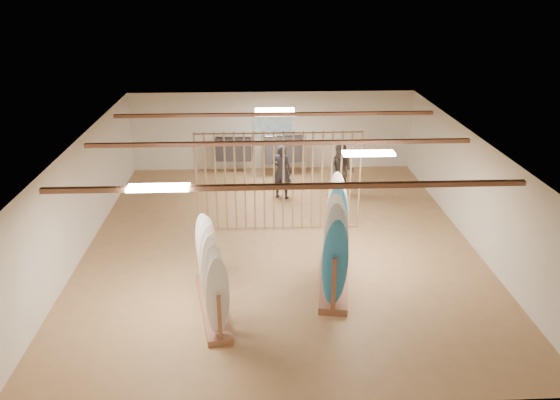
{
  "coord_description": "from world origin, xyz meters",
  "views": [
    {
      "loc": [
        -0.61,
        -12.94,
        6.54
      ],
      "look_at": [
        0.0,
        0.0,
        1.2
      ],
      "focal_mm": 35.0,
      "sensor_mm": 36.0,
      "label": 1
    }
  ],
  "objects_px": {
    "shopper_b": "(341,168)",
    "rack_left": "(212,283)",
    "clothing_rack_b": "(284,149)",
    "shopper_a": "(282,168)",
    "rack_right": "(336,253)",
    "clothing_rack_a": "(233,149)"
  },
  "relations": [
    {
      "from": "shopper_a",
      "to": "shopper_b",
      "type": "height_order",
      "value": "shopper_a"
    },
    {
      "from": "rack_left",
      "to": "clothing_rack_b",
      "type": "relative_size",
      "value": 1.7
    },
    {
      "from": "clothing_rack_b",
      "to": "shopper_b",
      "type": "relative_size",
      "value": 0.78
    },
    {
      "from": "rack_left",
      "to": "rack_right",
      "type": "xyz_separation_m",
      "value": [
        2.72,
        0.96,
        0.14
      ]
    },
    {
      "from": "rack_left",
      "to": "shopper_a",
      "type": "height_order",
      "value": "shopper_a"
    },
    {
      "from": "shopper_b",
      "to": "clothing_rack_b",
      "type": "bearing_deg",
      "value": 153.69
    },
    {
      "from": "rack_right",
      "to": "shopper_a",
      "type": "bearing_deg",
      "value": 109.75
    },
    {
      "from": "rack_right",
      "to": "shopper_b",
      "type": "height_order",
      "value": "rack_right"
    },
    {
      "from": "shopper_b",
      "to": "clothing_rack_a",
      "type": "bearing_deg",
      "value": 168.71
    },
    {
      "from": "rack_left",
      "to": "clothing_rack_b",
      "type": "height_order",
      "value": "rack_left"
    },
    {
      "from": "rack_left",
      "to": "rack_right",
      "type": "relative_size",
      "value": 0.94
    },
    {
      "from": "rack_left",
      "to": "rack_right",
      "type": "height_order",
      "value": "rack_right"
    },
    {
      "from": "rack_left",
      "to": "clothing_rack_b",
      "type": "distance_m",
      "value": 8.34
    },
    {
      "from": "clothing_rack_b",
      "to": "rack_left",
      "type": "bearing_deg",
      "value": -111.6
    },
    {
      "from": "rack_right",
      "to": "clothing_rack_b",
      "type": "relative_size",
      "value": 1.81
    },
    {
      "from": "clothing_rack_a",
      "to": "shopper_b",
      "type": "xyz_separation_m",
      "value": [
        3.43,
        -2.38,
        0.07
      ]
    },
    {
      "from": "rack_right",
      "to": "shopper_a",
      "type": "xyz_separation_m",
      "value": [
        -0.95,
        5.22,
        0.24
      ]
    },
    {
      "from": "clothing_rack_b",
      "to": "shopper_a",
      "type": "distance_m",
      "value": 1.92
    },
    {
      "from": "shopper_a",
      "to": "rack_right",
      "type": "bearing_deg",
      "value": 122.42
    },
    {
      "from": "clothing_rack_a",
      "to": "clothing_rack_b",
      "type": "relative_size",
      "value": 0.92
    },
    {
      "from": "shopper_b",
      "to": "rack_left",
      "type": "bearing_deg",
      "value": -97.29
    },
    {
      "from": "rack_left",
      "to": "shopper_b",
      "type": "xyz_separation_m",
      "value": [
        3.62,
        6.1,
        0.38
      ]
    }
  ]
}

